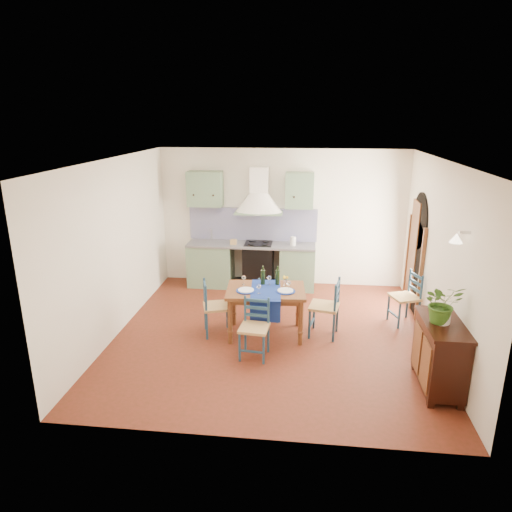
{
  "coord_description": "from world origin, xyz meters",
  "views": [
    {
      "loc": [
        0.51,
        -6.68,
        3.42
      ],
      "look_at": [
        -0.29,
        0.3,
        1.25
      ],
      "focal_mm": 32.0,
      "sensor_mm": 36.0,
      "label": 1
    }
  ],
  "objects_px": {
    "dining_table": "(266,295)",
    "sideboard": "(440,353)",
    "chair_near": "(255,328)",
    "potted_plant": "(442,303)"
  },
  "relations": [
    {
      "from": "dining_table",
      "to": "sideboard",
      "type": "relative_size",
      "value": 1.23
    },
    {
      "from": "chair_near",
      "to": "sideboard",
      "type": "height_order",
      "value": "sideboard"
    },
    {
      "from": "dining_table",
      "to": "sideboard",
      "type": "xyz_separation_m",
      "value": [
        2.36,
        -1.26,
        -0.19
      ]
    },
    {
      "from": "sideboard",
      "to": "potted_plant",
      "type": "distance_m",
      "value": 0.68
    },
    {
      "from": "chair_near",
      "to": "sideboard",
      "type": "distance_m",
      "value": 2.52
    },
    {
      "from": "potted_plant",
      "to": "sideboard",
      "type": "bearing_deg",
      "value": -3.43
    },
    {
      "from": "dining_table",
      "to": "potted_plant",
      "type": "distance_m",
      "value": 2.68
    },
    {
      "from": "potted_plant",
      "to": "dining_table",
      "type": "bearing_deg",
      "value": 151.36
    },
    {
      "from": "dining_table",
      "to": "sideboard",
      "type": "bearing_deg",
      "value": -28.22
    },
    {
      "from": "dining_table",
      "to": "potted_plant",
      "type": "relative_size",
      "value": 2.52
    }
  ]
}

